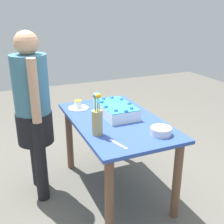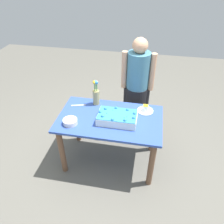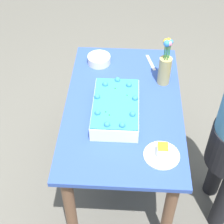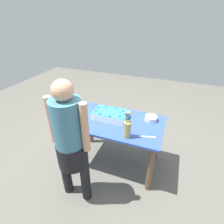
{
  "view_description": "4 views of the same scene",
  "coord_description": "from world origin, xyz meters",
  "px_view_note": "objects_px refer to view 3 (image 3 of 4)",
  "views": [
    {
      "loc": [
        2.1,
        -0.95,
        1.66
      ],
      "look_at": [
        -0.06,
        -0.01,
        0.78
      ],
      "focal_mm": 45.0,
      "sensor_mm": 36.0,
      "label": 1
    },
    {
      "loc": [
        -0.41,
        2.02,
        2.33
      ],
      "look_at": [
        -0.03,
        0.02,
        0.83
      ],
      "focal_mm": 35.0,
      "sensor_mm": 36.0,
      "label": 2
    },
    {
      "loc": [
        -1.6,
        -0.02,
        2.21
      ],
      "look_at": [
        -0.09,
        0.07,
        0.74
      ],
      "focal_mm": 55.0,
      "sensor_mm": 36.0,
      "label": 3
    },
    {
      "loc": [
        0.64,
        -1.82,
        1.98
      ],
      "look_at": [
        -0.06,
        0.03,
        0.84
      ],
      "focal_mm": 28.0,
      "sensor_mm": 36.0,
      "label": 4
    }
  ],
  "objects_px": {
    "sheet_cake": "(116,108)",
    "serving_plate_with_slice": "(162,153)",
    "flower_vase": "(165,67)",
    "cake_knife": "(151,63)",
    "fruit_bowl": "(99,60)"
  },
  "relations": [
    {
      "from": "serving_plate_with_slice",
      "to": "flower_vase",
      "type": "bearing_deg",
      "value": -3.47
    },
    {
      "from": "serving_plate_with_slice",
      "to": "flower_vase",
      "type": "relative_size",
      "value": 0.59
    },
    {
      "from": "sheet_cake",
      "to": "fruit_bowl",
      "type": "distance_m",
      "value": 0.54
    },
    {
      "from": "flower_vase",
      "to": "fruit_bowl",
      "type": "distance_m",
      "value": 0.5
    },
    {
      "from": "flower_vase",
      "to": "fruit_bowl",
      "type": "height_order",
      "value": "flower_vase"
    },
    {
      "from": "sheet_cake",
      "to": "serving_plate_with_slice",
      "type": "bearing_deg",
      "value": -139.15
    },
    {
      "from": "flower_vase",
      "to": "serving_plate_with_slice",
      "type": "bearing_deg",
      "value": 176.53
    },
    {
      "from": "sheet_cake",
      "to": "flower_vase",
      "type": "height_order",
      "value": "flower_vase"
    },
    {
      "from": "serving_plate_with_slice",
      "to": "flower_vase",
      "type": "xyz_separation_m",
      "value": [
        0.64,
        -0.04,
        0.11
      ]
    },
    {
      "from": "serving_plate_with_slice",
      "to": "cake_knife",
      "type": "relative_size",
      "value": 1.06
    },
    {
      "from": "sheet_cake",
      "to": "cake_knife",
      "type": "height_order",
      "value": "sheet_cake"
    },
    {
      "from": "cake_knife",
      "to": "fruit_bowl",
      "type": "bearing_deg",
      "value": -102.07
    },
    {
      "from": "serving_plate_with_slice",
      "to": "cake_knife",
      "type": "height_order",
      "value": "serving_plate_with_slice"
    },
    {
      "from": "serving_plate_with_slice",
      "to": "cake_knife",
      "type": "distance_m",
      "value": 0.86
    },
    {
      "from": "cake_knife",
      "to": "flower_vase",
      "type": "bearing_deg",
      "value": 4.07
    }
  ]
}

